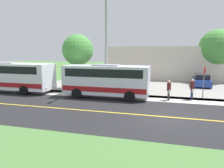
{
  "coord_description": "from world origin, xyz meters",
  "views": [
    {
      "loc": [
        13.33,
        0.04,
        4.2
      ],
      "look_at": [
        -3.5,
        -4.58,
        1.4
      ],
      "focal_mm": 33.65,
      "sensor_mm": 36.0,
      "label": 1
    }
  ],
  "objects_px": {
    "pedestrian_with_bags": "(192,89)",
    "parked_car_near": "(201,80)",
    "stop_sign": "(204,77)",
    "transit_bus_rear": "(4,75)",
    "tree_curbside": "(78,50)",
    "shuttle_bus_front": "(106,79)",
    "tree_lot_edge": "(217,48)",
    "pedestrian_waiting": "(169,90)",
    "commercial_building": "(186,62)",
    "street_light_pole": "(106,43)"
  },
  "relations": [
    {
      "from": "transit_bus_rear",
      "to": "stop_sign",
      "type": "height_order",
      "value": "transit_bus_rear"
    },
    {
      "from": "shuttle_bus_front",
      "to": "stop_sign",
      "type": "relative_size",
      "value": 2.69
    },
    {
      "from": "tree_lot_edge",
      "to": "commercial_building",
      "type": "relative_size",
      "value": 0.3
    },
    {
      "from": "transit_bus_rear",
      "to": "parked_car_near",
      "type": "relative_size",
      "value": 2.42
    },
    {
      "from": "pedestrian_with_bags",
      "to": "street_light_pole",
      "type": "bearing_deg",
      "value": -85.76
    },
    {
      "from": "street_light_pole",
      "to": "commercial_building",
      "type": "distance_m",
      "value": 18.51
    },
    {
      "from": "shuttle_bus_front",
      "to": "tree_curbside",
      "type": "height_order",
      "value": "tree_curbside"
    },
    {
      "from": "transit_bus_rear",
      "to": "tree_curbside",
      "type": "distance_m",
      "value": 8.06
    },
    {
      "from": "pedestrian_waiting",
      "to": "stop_sign",
      "type": "relative_size",
      "value": 0.6
    },
    {
      "from": "transit_bus_rear",
      "to": "street_light_pole",
      "type": "bearing_deg",
      "value": 91.81
    },
    {
      "from": "pedestrian_with_bags",
      "to": "pedestrian_waiting",
      "type": "relative_size",
      "value": 1.06
    },
    {
      "from": "stop_sign",
      "to": "tree_lot_edge",
      "type": "relative_size",
      "value": 0.41
    },
    {
      "from": "stop_sign",
      "to": "tree_curbside",
      "type": "height_order",
      "value": "tree_curbside"
    },
    {
      "from": "transit_bus_rear",
      "to": "commercial_building",
      "type": "relative_size",
      "value": 0.46
    },
    {
      "from": "street_light_pole",
      "to": "shuttle_bus_front",
      "type": "bearing_deg",
      "value": 18.25
    },
    {
      "from": "pedestrian_with_bags",
      "to": "parked_car_near",
      "type": "xyz_separation_m",
      "value": [
        -7.86,
        1.79,
        -0.29
      ]
    },
    {
      "from": "stop_sign",
      "to": "parked_car_near",
      "type": "relative_size",
      "value": 0.64
    },
    {
      "from": "pedestrian_with_bags",
      "to": "stop_sign",
      "type": "bearing_deg",
      "value": 123.9
    },
    {
      "from": "pedestrian_with_bags",
      "to": "shuttle_bus_front",
      "type": "bearing_deg",
      "value": -82.72
    },
    {
      "from": "pedestrian_with_bags",
      "to": "tree_lot_edge",
      "type": "height_order",
      "value": "tree_lot_edge"
    },
    {
      "from": "pedestrian_with_bags",
      "to": "pedestrian_waiting",
      "type": "bearing_deg",
      "value": -69.58
    },
    {
      "from": "stop_sign",
      "to": "street_light_pole",
      "type": "relative_size",
      "value": 0.32
    },
    {
      "from": "pedestrian_with_bags",
      "to": "tree_curbside",
      "type": "bearing_deg",
      "value": -99.73
    },
    {
      "from": "shuttle_bus_front",
      "to": "parked_car_near",
      "type": "bearing_deg",
      "value": 133.83
    },
    {
      "from": "pedestrian_waiting",
      "to": "parked_car_near",
      "type": "height_order",
      "value": "pedestrian_waiting"
    },
    {
      "from": "shuttle_bus_front",
      "to": "street_light_pole",
      "type": "height_order",
      "value": "street_light_pole"
    },
    {
      "from": "transit_bus_rear",
      "to": "parked_car_near",
      "type": "bearing_deg",
      "value": 113.36
    },
    {
      "from": "shuttle_bus_front",
      "to": "pedestrian_with_bags",
      "type": "xyz_separation_m",
      "value": [
        -0.94,
        7.38,
        -0.65
      ]
    },
    {
      "from": "stop_sign",
      "to": "street_light_pole",
      "type": "distance_m",
      "value": 9.04
    },
    {
      "from": "commercial_building",
      "to": "transit_bus_rear",
      "type": "bearing_deg",
      "value": -48.38
    },
    {
      "from": "pedestrian_with_bags",
      "to": "stop_sign",
      "type": "xyz_separation_m",
      "value": [
        -0.66,
        0.98,
        0.98
      ]
    },
    {
      "from": "shuttle_bus_front",
      "to": "parked_car_near",
      "type": "relative_size",
      "value": 1.73
    },
    {
      "from": "tree_curbside",
      "to": "shuttle_bus_front",
      "type": "bearing_deg",
      "value": 54.23
    },
    {
      "from": "pedestrian_with_bags",
      "to": "commercial_building",
      "type": "bearing_deg",
      "value": 178.29
    },
    {
      "from": "tree_curbside",
      "to": "commercial_building",
      "type": "bearing_deg",
      "value": 139.67
    },
    {
      "from": "shuttle_bus_front",
      "to": "tree_curbside",
      "type": "relative_size",
      "value": 1.31
    },
    {
      "from": "transit_bus_rear",
      "to": "commercial_building",
      "type": "bearing_deg",
      "value": 131.62
    },
    {
      "from": "tree_lot_edge",
      "to": "tree_curbside",
      "type": "bearing_deg",
      "value": -57.07
    },
    {
      "from": "pedestrian_with_bags",
      "to": "tree_curbside",
      "type": "xyz_separation_m",
      "value": [
        -1.96,
        -11.41,
        3.24
      ]
    },
    {
      "from": "transit_bus_rear",
      "to": "tree_lot_edge",
      "type": "height_order",
      "value": "tree_lot_edge"
    },
    {
      "from": "pedestrian_with_bags",
      "to": "street_light_pole",
      "type": "relative_size",
      "value": 0.2
    },
    {
      "from": "stop_sign",
      "to": "parked_car_near",
      "type": "xyz_separation_m",
      "value": [
        -7.2,
        0.81,
        -1.28
      ]
    },
    {
      "from": "transit_bus_rear",
      "to": "tree_lot_edge",
      "type": "xyz_separation_m",
      "value": [
        -12.86,
        22.53,
        2.91
      ]
    },
    {
      "from": "tree_lot_edge",
      "to": "commercial_building",
      "type": "xyz_separation_m",
      "value": [
        -4.0,
        -3.56,
        -2.2
      ]
    },
    {
      "from": "tree_curbside",
      "to": "commercial_building",
      "type": "xyz_separation_m",
      "value": [
        -14.0,
        11.88,
        -1.85
      ]
    },
    {
      "from": "pedestrian_with_bags",
      "to": "parked_car_near",
      "type": "bearing_deg",
      "value": 167.18
    },
    {
      "from": "pedestrian_with_bags",
      "to": "tree_curbside",
      "type": "height_order",
      "value": "tree_curbside"
    },
    {
      "from": "shuttle_bus_front",
      "to": "stop_sign",
      "type": "bearing_deg",
      "value": 100.83
    },
    {
      "from": "pedestrian_with_bags",
      "to": "pedestrian_waiting",
      "type": "distance_m",
      "value": 2.05
    },
    {
      "from": "pedestrian_waiting",
      "to": "parked_car_near",
      "type": "distance_m",
      "value": 9.34
    }
  ]
}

